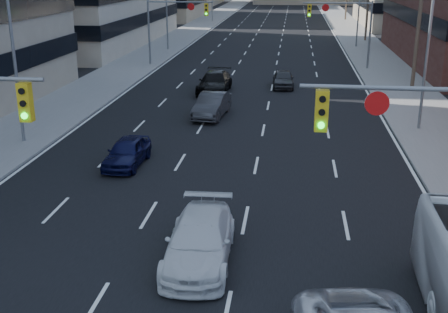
% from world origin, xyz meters
% --- Properties ---
extents(road_surface, '(18.00, 300.00, 0.02)m').
position_xyz_m(road_surface, '(0.00, 130.00, 0.01)').
color(road_surface, black).
rests_on(road_surface, ground).
extents(sidewalk_left, '(5.00, 300.00, 0.15)m').
position_xyz_m(sidewalk_left, '(-11.50, 130.00, 0.07)').
color(sidewalk_left, slate).
rests_on(sidewalk_left, ground).
extents(sidewalk_right, '(5.00, 300.00, 0.15)m').
position_xyz_m(sidewalk_right, '(11.50, 130.00, 0.07)').
color(sidewalk_right, slate).
rests_on(sidewalk_right, ground).
extents(signal_far_left, '(6.09, 0.33, 6.00)m').
position_xyz_m(signal_far_left, '(-7.68, 45.00, 4.30)').
color(signal_far_left, slate).
rests_on(signal_far_left, ground).
extents(signal_far_right, '(6.09, 0.33, 6.00)m').
position_xyz_m(signal_far_right, '(7.68, 45.00, 4.30)').
color(signal_far_right, slate).
rests_on(signal_far_right, ground).
extents(utility_pole_block, '(2.20, 0.28, 11.00)m').
position_xyz_m(utility_pole_block, '(12.20, 36.00, 5.78)').
color(utility_pole_block, '#4C3D2D').
rests_on(utility_pole_block, ground).
extents(streetlight_left_near, '(2.03, 0.22, 9.00)m').
position_xyz_m(streetlight_left_near, '(-10.34, 20.00, 5.05)').
color(streetlight_left_near, slate).
rests_on(streetlight_left_near, ground).
extents(streetlight_left_mid, '(2.03, 0.22, 9.00)m').
position_xyz_m(streetlight_left_mid, '(-10.34, 55.00, 5.05)').
color(streetlight_left_mid, slate).
rests_on(streetlight_left_mid, ground).
extents(streetlight_right_near, '(2.03, 0.22, 9.00)m').
position_xyz_m(streetlight_right_near, '(10.34, 25.00, 5.05)').
color(streetlight_right_near, slate).
rests_on(streetlight_right_near, ground).
extents(streetlight_right_far, '(2.03, 0.22, 9.00)m').
position_xyz_m(streetlight_right_far, '(10.34, 60.00, 5.05)').
color(streetlight_right_far, slate).
rests_on(streetlight_right_far, ground).
extents(white_van, '(2.13, 4.92, 1.41)m').
position_xyz_m(white_van, '(0.65, 8.84, 0.71)').
color(white_van, silver).
rests_on(white_van, ground).
extents(sedan_blue, '(1.65, 3.84, 1.29)m').
position_xyz_m(sedan_blue, '(-4.15, 17.33, 0.65)').
color(sedan_blue, black).
rests_on(sedan_blue, ground).
extents(sedan_grey_center, '(1.98, 4.54, 1.45)m').
position_xyz_m(sedan_grey_center, '(-1.52, 26.66, 0.73)').
color(sedan_grey_center, '#2E2E30').
rests_on(sedan_grey_center, ground).
extents(sedan_black_far, '(2.24, 5.30, 1.53)m').
position_xyz_m(sedan_black_far, '(-2.31, 33.65, 0.76)').
color(sedan_black_far, black).
rests_on(sedan_black_far, ground).
extents(sedan_grey_right, '(1.73, 3.97, 1.33)m').
position_xyz_m(sedan_grey_right, '(2.63, 36.21, 0.67)').
color(sedan_grey_right, '#2B2B2D').
rests_on(sedan_grey_right, ground).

